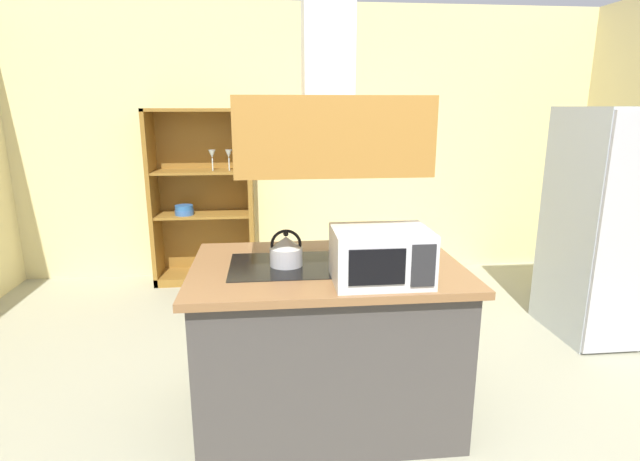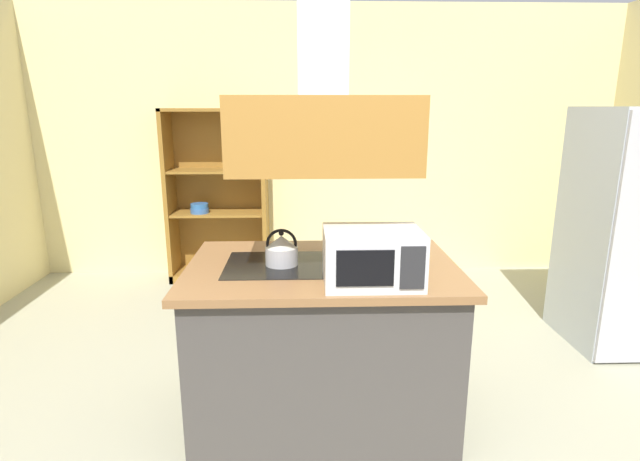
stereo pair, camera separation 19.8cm
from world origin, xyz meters
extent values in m
plane|color=#9D9C84|center=(0.00, 0.00, 0.00)|extent=(7.80, 7.80, 0.00)
cube|color=beige|center=(0.00, 3.00, 1.35)|extent=(6.00, 0.12, 2.70)
cube|color=#433F3C|center=(-0.14, 0.37, 0.43)|extent=(1.36, 0.90, 0.86)
cube|color=brown|center=(-0.14, 0.37, 0.88)|extent=(1.44, 0.98, 0.04)
cube|color=black|center=(-0.35, 0.37, 0.90)|extent=(0.60, 0.48, 0.00)
cube|color=#A36E2C|center=(-0.14, 0.37, 1.59)|extent=(0.90, 0.70, 0.36)
cube|color=#B0BAC2|center=(2.19, 1.22, 0.86)|extent=(0.90, 0.72, 1.72)
cube|color=#B7B8C3|center=(1.97, 0.85, 0.86)|extent=(0.44, 0.03, 1.68)
cube|color=olive|center=(-1.56, 2.74, 0.85)|extent=(0.04, 0.40, 1.71)
cube|color=olive|center=(-0.62, 2.74, 0.85)|extent=(0.04, 0.40, 1.71)
cube|color=olive|center=(-1.09, 2.74, 1.69)|extent=(0.98, 0.40, 0.03)
cube|color=olive|center=(-1.09, 2.74, 0.04)|extent=(0.98, 0.40, 0.08)
cube|color=olive|center=(-1.09, 2.93, 0.85)|extent=(0.98, 0.02, 1.71)
cube|color=olive|center=(-1.09, 2.74, 0.68)|extent=(0.90, 0.36, 0.02)
cube|color=olive|center=(-1.09, 2.74, 1.11)|extent=(0.90, 0.36, 0.02)
cylinder|color=#3864A9|center=(-1.27, 2.69, 0.72)|extent=(0.18, 0.18, 0.05)
cylinder|color=#2D62A3|center=(-1.27, 2.69, 0.76)|extent=(0.17, 0.17, 0.05)
cylinder|color=silver|center=(-0.97, 2.70, 1.18)|extent=(0.01, 0.01, 0.12)
cone|color=silver|center=(-0.97, 2.70, 1.28)|extent=(0.07, 0.07, 0.08)
cylinder|color=silver|center=(-0.82, 2.70, 1.18)|extent=(0.01, 0.01, 0.12)
cone|color=silver|center=(-0.82, 2.70, 1.28)|extent=(0.07, 0.07, 0.08)
cylinder|color=#B1B2B9|center=(-0.35, 0.37, 0.95)|extent=(0.17, 0.17, 0.10)
cone|color=beige|center=(-0.35, 0.37, 1.03)|extent=(0.17, 0.17, 0.06)
sphere|color=black|center=(-0.35, 0.37, 1.08)|extent=(0.03, 0.03, 0.03)
torus|color=black|center=(-0.35, 0.37, 1.02)|extent=(0.16, 0.02, 0.16)
cube|color=white|center=(0.23, 0.53, 0.91)|extent=(0.36, 0.27, 0.02)
cube|color=silver|center=(0.09, 0.08, 1.03)|extent=(0.46, 0.34, 0.26)
cube|color=black|center=(0.03, -0.09, 1.03)|extent=(0.26, 0.01, 0.17)
cube|color=#262628|center=(0.24, -0.09, 1.03)|extent=(0.11, 0.01, 0.20)
camera|label=1|loc=(-0.43, -2.15, 1.72)|focal=27.81mm
camera|label=2|loc=(-0.24, -2.16, 1.72)|focal=27.81mm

